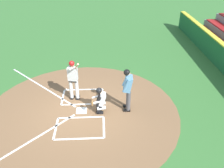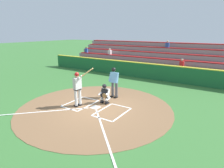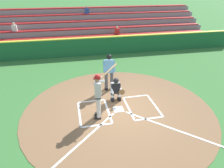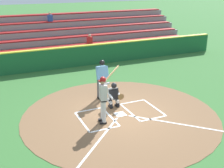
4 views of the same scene
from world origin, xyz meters
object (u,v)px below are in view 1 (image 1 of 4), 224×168
plate_umpire (128,87)px  baseball (66,89)px  batter (73,78)px  catcher (100,100)px

plate_umpire → baseball: plate_umpire is taller
batter → catcher: batter is taller
batter → plate_umpire: batter is taller
catcher → baseball: bearing=42.1°
baseball → batter: bearing=-149.1°
plate_umpire → baseball: size_ratio=25.20×
batter → plate_umpire: size_ratio=1.14×
batter → catcher: size_ratio=1.88×
batter → plate_umpire: bearing=-111.0°
catcher → plate_umpire: bearing=-84.9°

